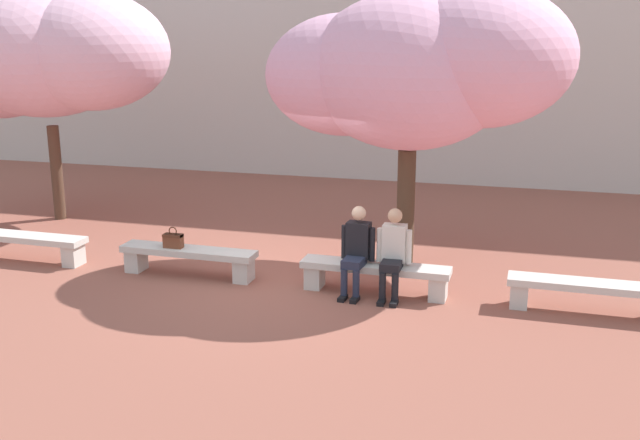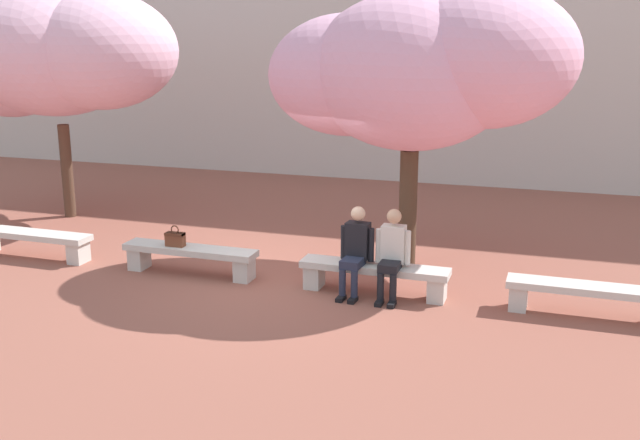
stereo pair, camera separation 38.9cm
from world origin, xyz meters
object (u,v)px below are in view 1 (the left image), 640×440
(person_seated_right, at_px, (393,250))
(stone_bench_near_east, at_px, (590,291))
(stone_bench_near_west, at_px, (188,257))
(person_seated_left, at_px, (357,247))
(stone_bench_center, at_px, (375,273))
(handbag, at_px, (173,240))
(cherry_tree_secondary, at_px, (49,54))
(stone_bench_west_end, at_px, (25,242))
(cherry_tree_main, at_px, (420,67))

(person_seated_right, bearing_deg, stone_bench_near_east, 1.13)
(stone_bench_near_west, relative_size, person_seated_left, 1.70)
(stone_bench_center, bearing_deg, handbag, -179.50)
(stone_bench_near_east, height_order, cherry_tree_secondary, cherry_tree_secondary)
(stone_bench_near_west, distance_m, person_seated_right, 3.26)
(stone_bench_near_west, bearing_deg, stone_bench_west_end, 180.00)
(stone_bench_center, relative_size, person_seated_right, 1.70)
(stone_bench_west_end, distance_m, cherry_tree_main, 7.09)
(handbag, bearing_deg, stone_bench_center, 0.50)
(stone_bench_west_end, xyz_separation_m, stone_bench_near_west, (2.98, 0.00, 0.00))
(stone_bench_west_end, xyz_separation_m, cherry_tree_main, (6.30, 1.49, 2.88))
(handbag, xyz_separation_m, cherry_tree_secondary, (-3.74, 2.59, 2.70))
(person_seated_left, distance_m, cherry_tree_secondary, 7.63)
(handbag, bearing_deg, person_seated_left, -0.49)
(person_seated_left, bearing_deg, cherry_tree_secondary, 158.64)
(stone_bench_center, distance_m, person_seated_left, 0.47)
(person_seated_right, distance_m, handbag, 3.48)
(stone_bench_near_west, xyz_separation_m, stone_bench_near_east, (5.95, 0.00, 0.00))
(person_seated_left, distance_m, person_seated_right, 0.54)
(stone_bench_near_west, height_order, stone_bench_center, same)
(stone_bench_near_west, height_order, person_seated_left, person_seated_left)
(stone_bench_west_end, bearing_deg, person_seated_right, -0.49)
(cherry_tree_main, bearing_deg, stone_bench_west_end, -166.70)
(stone_bench_center, height_order, cherry_tree_secondary, cherry_tree_secondary)
(person_seated_left, distance_m, cherry_tree_main, 3.00)
(stone_bench_near_west, height_order, person_seated_right, person_seated_right)
(cherry_tree_secondary, bearing_deg, cherry_tree_main, -8.33)
(stone_bench_near_east, bearing_deg, cherry_tree_main, 150.39)
(stone_bench_west_end, distance_m, person_seated_right, 6.23)
(person_seated_right, bearing_deg, stone_bench_center, 168.62)
(person_seated_left, relative_size, handbag, 3.81)
(person_seated_right, bearing_deg, cherry_tree_secondary, 160.10)
(stone_bench_near_west, relative_size, handbag, 6.49)
(cherry_tree_secondary, bearing_deg, person_seated_right, -19.90)
(stone_bench_near_west, height_order, cherry_tree_secondary, cherry_tree_secondary)
(stone_bench_west_end, height_order, stone_bench_center, same)
(handbag, bearing_deg, stone_bench_near_west, 6.92)
(stone_bench_near_east, xyz_separation_m, handbag, (-6.18, -0.03, 0.27))
(stone_bench_west_end, distance_m, stone_bench_near_west, 2.98)
(stone_bench_west_end, bearing_deg, stone_bench_near_east, 0.00)
(cherry_tree_main, relative_size, cherry_tree_secondary, 0.97)
(person_seated_left, height_order, handbag, person_seated_left)
(person_seated_left, xyz_separation_m, person_seated_right, (0.54, -0.00, 0.00))
(stone_bench_near_west, distance_m, stone_bench_near_east, 5.95)
(person_seated_right, bearing_deg, stone_bench_near_west, 179.05)
(stone_bench_near_west, xyz_separation_m, handbag, (-0.23, -0.03, 0.27))
(stone_bench_center, bearing_deg, stone_bench_near_east, 0.00)
(stone_bench_west_end, distance_m, handbag, 2.76)
(person_seated_left, bearing_deg, cherry_tree_main, 68.01)
(stone_bench_west_end, bearing_deg, stone_bench_near_west, 0.00)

